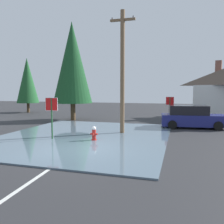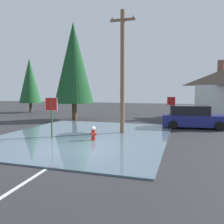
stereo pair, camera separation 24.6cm
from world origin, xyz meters
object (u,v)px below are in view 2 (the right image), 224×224
Objects in this scene: pine_tree_tall_left at (30,81)px; pine_tree_mid_left at (74,63)px; stop_sign_near at (51,110)px; stop_sign_far at (171,104)px; parked_car at (193,117)px; utility_pole at (122,70)px; fire_hydrant at (93,134)px.

pine_tree_tall_left is 0.75× the size of pine_tree_mid_left.
stop_sign_near is 11.02m from stop_sign_far.
parked_car is (7.78, 6.65, -0.92)m from stop_sign_near.
utility_pole is at bearing -140.27° from parked_car.
utility_pole is (0.96, 2.64, 3.65)m from fire_hydrant.
pine_tree_tall_left is at bearing 144.18° from utility_pole.
pine_tree_tall_left reaches higher than parked_car.
pine_tree_mid_left reaches higher than stop_sign_far.
pine_tree_mid_left is at bearing 107.97° from stop_sign_near.
utility_pole reaches higher than fire_hydrant.
pine_tree_mid_left is (-10.48, 1.66, 4.51)m from parked_car.
parked_car is (4.42, 3.68, -3.26)m from utility_pole.
fire_hydrant is at bearing -130.46° from parked_car.
utility_pole is 6.61m from parked_car.
parked_car is at bearing -56.12° from stop_sign_far.
fire_hydrant is at bearing -110.00° from utility_pole.
pine_tree_tall_left reaches higher than fire_hydrant.
pine_tree_mid_left reaches higher than parked_car.
parked_car is at bearing -20.05° from pine_tree_tall_left.
stop_sign_far is at bearing 123.88° from parked_car.
stop_sign_near is at bearing -139.45° from parked_car.
stop_sign_far is 0.47× the size of parked_car.
utility_pole is 18.28m from pine_tree_tall_left.
pine_tree_mid_left reaches higher than fire_hydrant.
utility_pole is at bearing 41.59° from stop_sign_near.
parked_car is (1.70, -2.53, -0.79)m from stop_sign_far.
utility_pole is at bearing -35.82° from pine_tree_tall_left.
pine_tree_tall_left reaches higher than stop_sign_far.
pine_tree_tall_left is at bearing 148.58° from pine_tree_mid_left.
fire_hydrant is 19.57m from pine_tree_tall_left.
parked_car is at bearing 49.54° from fire_hydrant.
stop_sign_far is 0.25× the size of pine_tree_mid_left.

